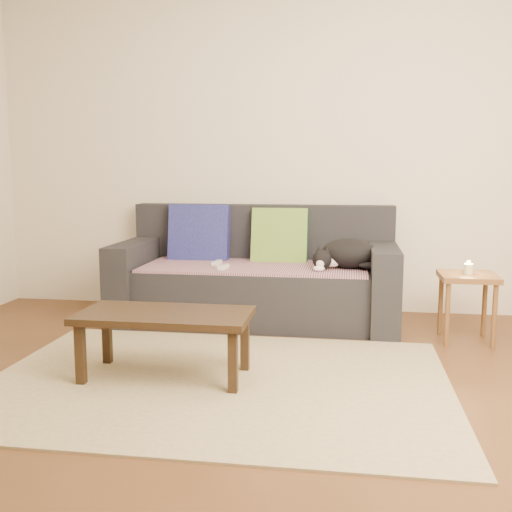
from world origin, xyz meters
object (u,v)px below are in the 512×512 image
at_px(sofa, 257,280).
at_px(side_table, 468,286).
at_px(coffee_table, 165,321).
at_px(wii_remote_a, 217,263).
at_px(cat, 347,254).
at_px(wii_remote_b, 223,267).

bearing_deg(sofa, side_table, -14.06).
distance_m(side_table, coffee_table, 2.06).
distance_m(wii_remote_a, coffee_table, 1.27).
xyz_separation_m(side_table, coffee_table, (-1.78, -1.02, -0.05)).
xyz_separation_m(sofa, cat, (0.68, -0.13, 0.23)).
height_order(wii_remote_b, side_table, wii_remote_b).
bearing_deg(sofa, wii_remote_a, -156.15).
bearing_deg(wii_remote_a, sofa, -59.91).
height_order(sofa, wii_remote_b, sofa).
relative_size(sofa, side_table, 4.57).
bearing_deg(wii_remote_b, coffee_table, -176.30).
height_order(cat, coffee_table, cat).
xyz_separation_m(sofa, wii_remote_b, (-0.20, -0.31, 0.15)).
height_order(wii_remote_a, coffee_table, wii_remote_a).
bearing_deg(coffee_table, sofa, 77.95).
bearing_deg(cat, sofa, 174.37).
height_order(wii_remote_a, wii_remote_b, same).
xyz_separation_m(sofa, coffee_table, (-0.30, -1.40, 0.02)).
xyz_separation_m(wii_remote_a, wii_remote_b, (0.09, -0.19, 0.00)).
relative_size(cat, side_table, 1.09).
bearing_deg(side_table, cat, 163.23).
bearing_deg(cat, wii_remote_a, -175.01).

